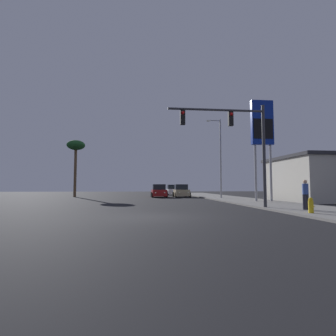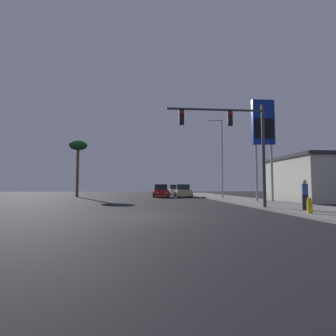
{
  "view_description": "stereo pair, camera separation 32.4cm",
  "coord_description": "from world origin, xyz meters",
  "views": [
    {
      "loc": [
        -0.47,
        -12.22,
        1.42
      ],
      "look_at": [
        1.65,
        8.04,
        2.85
      ],
      "focal_mm": 28.0,
      "sensor_mm": 36.0,
      "label": 1
    },
    {
      "loc": [
        -0.15,
        -12.25,
        1.42
      ],
      "look_at": [
        1.65,
        8.04,
        2.85
      ],
      "focal_mm": 28.0,
      "sensor_mm": 36.0,
      "label": 2
    }
  ],
  "objects": [
    {
      "name": "gas_station_sign",
      "position": [
        10.32,
        9.86,
        6.62
      ],
      "size": [
        2.0,
        0.42,
        9.0
      ],
      "color": "#99999E",
      "rests_on": "sidewalk_right"
    },
    {
      "name": "ground_plane",
      "position": [
        0.0,
        0.0,
        0.0
      ],
      "size": [
        120.0,
        120.0,
        0.0
      ],
      "primitive_type": "plane",
      "color": "black"
    },
    {
      "name": "fire_hydrant",
      "position": [
        7.82,
        -0.14,
        0.49
      ],
      "size": [
        0.24,
        0.34,
        0.76
      ],
      "color": "gold",
      "rests_on": "sidewalk_right"
    },
    {
      "name": "car_white",
      "position": [
        4.77,
        30.69,
        0.76
      ],
      "size": [
        2.04,
        4.32,
        1.68
      ],
      "rotation": [
        0.0,
        0.0,
        3.14
      ],
      "color": "silver",
      "rests_on": "ground"
    },
    {
      "name": "car_red",
      "position": [
        1.93,
        22.16,
        0.76
      ],
      "size": [
        2.04,
        4.31,
        1.68
      ],
      "rotation": [
        0.0,
        0.0,
        3.15
      ],
      "color": "maroon",
      "rests_on": "ground"
    },
    {
      "name": "traffic_light_mast",
      "position": [
        5.59,
        3.53,
        4.67
      ],
      "size": [
        6.24,
        0.36,
        6.5
      ],
      "color": "#38383D",
      "rests_on": "sidewalk_right"
    },
    {
      "name": "street_lamp",
      "position": [
        8.48,
        16.7,
        5.12
      ],
      "size": [
        1.74,
        0.24,
        9.0
      ],
      "color": "#99999E",
      "rests_on": "sidewalk_right"
    },
    {
      "name": "car_tan",
      "position": [
        4.94,
        22.47,
        0.76
      ],
      "size": [
        2.04,
        4.34,
        1.68
      ],
      "rotation": [
        0.0,
        0.0,
        3.1
      ],
      "color": "tan",
      "rests_on": "ground"
    },
    {
      "name": "pedestrian_on_sidewalk",
      "position": [
        8.74,
        1.63,
        1.03
      ],
      "size": [
        0.34,
        0.32,
        1.67
      ],
      "color": "#23232D",
      "rests_on": "sidewalk_right"
    },
    {
      "name": "building_gas_station",
      "position": [
        18.0,
        11.41,
        2.16
      ],
      "size": [
        10.3,
        8.3,
        4.3
      ],
      "color": "beige",
      "rests_on": "ground"
    },
    {
      "name": "palm_tree_mid",
      "position": [
        -9.23,
        24.0,
        6.62
      ],
      "size": [
        2.4,
        2.4,
        7.65
      ],
      "color": "brown",
      "rests_on": "ground"
    },
    {
      "name": "sidewalk_right",
      "position": [
        9.5,
        10.0,
        0.06
      ],
      "size": [
        5.0,
        60.0,
        0.12
      ],
      "color": "gray",
      "rests_on": "ground"
    }
  ]
}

